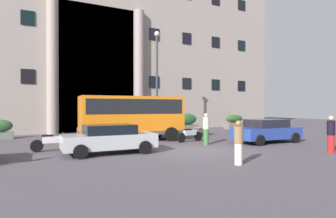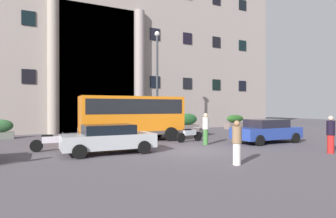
# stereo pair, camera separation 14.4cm
# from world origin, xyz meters

# --- Properties ---
(ground_plane) EXTENTS (80.00, 64.00, 0.12)m
(ground_plane) POSITION_xyz_m (0.00, 0.00, -0.06)
(ground_plane) COLOR #4D474E
(office_building_facade) EXTENTS (36.60, 9.71, 21.04)m
(office_building_facade) POSITION_xyz_m (-0.01, 17.48, 10.51)
(office_building_facade) COLOR gray
(office_building_facade) RESTS_ON ground_plane
(orange_minibus) EXTENTS (6.66, 3.09, 2.87)m
(orange_minibus) POSITION_xyz_m (-1.34, 5.50, 1.71)
(orange_minibus) COLOR orange
(orange_minibus) RESTS_ON ground_plane
(bus_stop_sign) EXTENTS (0.44, 0.08, 2.65)m
(bus_stop_sign) POSITION_xyz_m (3.18, 6.99, 1.64)
(bus_stop_sign) COLOR olive
(bus_stop_sign) RESTS_ON ground_plane
(hedge_planter_far_west) EXTENTS (1.64, 0.71, 1.35)m
(hedge_planter_far_west) POSITION_xyz_m (-9.08, 10.41, 0.65)
(hedge_planter_far_west) COLOR slate
(hedge_planter_far_west) RESTS_ON ground_plane
(hedge_planter_east) EXTENTS (2.07, 0.91, 1.41)m
(hedge_planter_east) POSITION_xyz_m (11.29, 10.25, 0.68)
(hedge_planter_east) COLOR #71625C
(hedge_planter_east) RESTS_ON ground_plane
(hedge_planter_entrance_right) EXTENTS (1.70, 0.83, 1.39)m
(hedge_planter_entrance_right) POSITION_xyz_m (-3.03, 10.75, 0.67)
(hedge_planter_entrance_right) COLOR #69625C
(hedge_planter_entrance_right) RESTS_ON ground_plane
(hedge_planter_far_east) EXTENTS (2.05, 0.81, 1.59)m
(hedge_planter_far_east) POSITION_xyz_m (5.75, 10.27, 0.77)
(hedge_planter_far_east) COLOR slate
(hedge_planter_far_east) RESTS_ON ground_plane
(parked_compact_extra) EXTENTS (4.31, 1.95, 1.37)m
(parked_compact_extra) POSITION_xyz_m (-4.02, 1.14, 0.71)
(parked_compact_extra) COLOR #B4B8BA
(parked_compact_extra) RESTS_ON ground_plane
(parked_sedan_second) EXTENTS (4.31, 2.04, 1.44)m
(parked_sedan_second) POSITION_xyz_m (5.72, 0.75, 0.74)
(parked_sedan_second) COLOR #263E94
(parked_sedan_second) RESTS_ON ground_plane
(scooter_by_planter) EXTENTS (1.94, 0.77, 0.89)m
(scooter_by_planter) POSITION_xyz_m (6.58, 3.05, 0.46)
(scooter_by_planter) COLOR black
(scooter_by_planter) RESTS_ON ground_plane
(motorcycle_near_kerb) EXTENTS (1.98, 0.56, 0.89)m
(motorcycle_near_kerb) POSITION_xyz_m (1.68, 3.24, 0.46)
(motorcycle_near_kerb) COLOR black
(motorcycle_near_kerb) RESTS_ON ground_plane
(motorcycle_far_end) EXTENTS (1.93, 0.55, 0.89)m
(motorcycle_far_end) POSITION_xyz_m (-6.44, 3.11, 0.45)
(motorcycle_far_end) COLOR black
(motorcycle_far_end) RESTS_ON ground_plane
(pedestrian_man_red_shirt) EXTENTS (0.36, 0.36, 1.84)m
(pedestrian_man_red_shirt) POSITION_xyz_m (1.84, 1.66, 0.93)
(pedestrian_man_red_shirt) COLOR #386C32
(pedestrian_man_red_shirt) RESTS_ON ground_plane
(pedestrian_child_trailing) EXTENTS (0.36, 0.36, 1.69)m
(pedestrian_child_trailing) POSITION_xyz_m (-0.36, -3.64, 0.85)
(pedestrian_child_trailing) COLOR beige
(pedestrian_child_trailing) RESTS_ON ground_plane
(pedestrian_woman_dark_dress) EXTENTS (0.36, 0.36, 1.78)m
(pedestrian_woman_dark_dress) POSITION_xyz_m (5.39, -3.56, 0.90)
(pedestrian_woman_dark_dress) COLOR red
(pedestrian_woman_dark_dress) RESTS_ON ground_plane
(lamppost_plaza_centre) EXTENTS (0.40, 0.40, 8.26)m
(lamppost_plaza_centre) POSITION_xyz_m (1.87, 8.52, 4.76)
(lamppost_plaza_centre) COLOR #31363A
(lamppost_plaza_centre) RESTS_ON ground_plane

